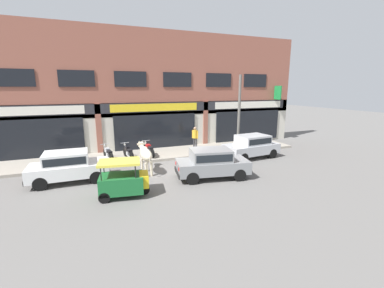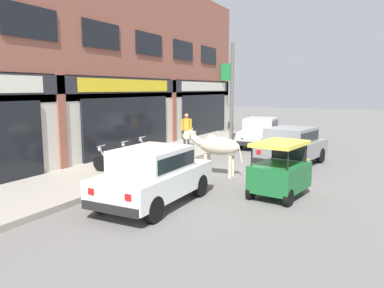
{
  "view_description": "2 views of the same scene",
  "coord_description": "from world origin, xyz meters",
  "px_view_note": "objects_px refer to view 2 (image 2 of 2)",
  "views": [
    {
      "loc": [
        -4.27,
        -12.42,
        4.37
      ],
      "look_at": [
        1.04,
        1.0,
        1.21
      ],
      "focal_mm": 24.0,
      "sensor_mm": 36.0,
      "label": 1
    },
    {
      "loc": [
        -13.15,
        -4.59,
        2.91
      ],
      "look_at": [
        -2.34,
        1.0,
        1.11
      ],
      "focal_mm": 35.0,
      "sensor_mm": 36.0,
      "label": 2
    }
  ],
  "objects_px": {
    "auto_rickshaw": "(281,173)",
    "utility_pole": "(232,93)",
    "pedestrian": "(186,127)",
    "motorcycle_0": "(118,161)",
    "car_2": "(292,144)",
    "motorcycle_1": "(140,156)",
    "car_1": "(260,131)",
    "car_0": "(154,173)",
    "cow": "(216,146)",
    "motorcycle_2": "(156,150)"
  },
  "relations": [
    {
      "from": "car_1",
      "to": "utility_pole",
      "type": "distance_m",
      "value": 2.43
    },
    {
      "from": "car_1",
      "to": "motorcycle_2",
      "type": "distance_m",
      "value": 6.53
    },
    {
      "from": "motorcycle_2",
      "to": "utility_pole",
      "type": "xyz_separation_m",
      "value": [
        6.04,
        -0.79,
        2.15
      ]
    },
    {
      "from": "cow",
      "to": "pedestrian",
      "type": "distance_m",
      "value": 5.31
    },
    {
      "from": "utility_pole",
      "to": "motorcycle_1",
      "type": "bearing_deg",
      "value": 175.33
    },
    {
      "from": "car_0",
      "to": "car_1",
      "type": "xyz_separation_m",
      "value": [
        10.54,
        0.47,
        0.0
      ]
    },
    {
      "from": "cow",
      "to": "motorcycle_2",
      "type": "relative_size",
      "value": 1.19
    },
    {
      "from": "car_2",
      "to": "pedestrian",
      "type": "xyz_separation_m",
      "value": [
        1.24,
        5.21,
        0.33
      ]
    },
    {
      "from": "auto_rickshaw",
      "to": "motorcycle_2",
      "type": "height_order",
      "value": "auto_rickshaw"
    },
    {
      "from": "motorcycle_0",
      "to": "motorcycle_2",
      "type": "xyz_separation_m",
      "value": [
        2.48,
        0.11,
        0.0
      ]
    },
    {
      "from": "car_2",
      "to": "pedestrian",
      "type": "relative_size",
      "value": 2.37
    },
    {
      "from": "motorcycle_0",
      "to": "pedestrian",
      "type": "height_order",
      "value": "pedestrian"
    },
    {
      "from": "motorcycle_0",
      "to": "car_1",
      "type": "bearing_deg",
      "value": -14.47
    },
    {
      "from": "motorcycle_2",
      "to": "motorcycle_1",
      "type": "bearing_deg",
      "value": -172.01
    },
    {
      "from": "pedestrian",
      "to": "car_0",
      "type": "bearing_deg",
      "value": -157.48
    },
    {
      "from": "motorcycle_0",
      "to": "utility_pole",
      "type": "bearing_deg",
      "value": -4.52
    },
    {
      "from": "utility_pole",
      "to": "car_0",
      "type": "bearing_deg",
      "value": -169.14
    },
    {
      "from": "cow",
      "to": "car_1",
      "type": "relative_size",
      "value": 0.58
    },
    {
      "from": "car_2",
      "to": "utility_pole",
      "type": "distance_m",
      "value": 5.92
    },
    {
      "from": "car_2",
      "to": "motorcycle_0",
      "type": "relative_size",
      "value": 2.12
    },
    {
      "from": "car_1",
      "to": "motorcycle_2",
      "type": "bearing_deg",
      "value": 159.12
    },
    {
      "from": "car_0",
      "to": "car_1",
      "type": "height_order",
      "value": "same"
    },
    {
      "from": "cow",
      "to": "utility_pole",
      "type": "xyz_separation_m",
      "value": [
        6.83,
        2.14,
        1.69
      ]
    },
    {
      "from": "car_0",
      "to": "motorcycle_0",
      "type": "distance_m",
      "value": 3.33
    },
    {
      "from": "car_1",
      "to": "utility_pole",
      "type": "xyz_separation_m",
      "value": [
        -0.06,
        1.54,
        1.88
      ]
    },
    {
      "from": "motorcycle_0",
      "to": "motorcycle_2",
      "type": "relative_size",
      "value": 0.99
    },
    {
      "from": "pedestrian",
      "to": "motorcycle_1",
      "type": "bearing_deg",
      "value": -172.51
    },
    {
      "from": "cow",
      "to": "car_1",
      "type": "height_order",
      "value": "cow"
    },
    {
      "from": "auto_rickshaw",
      "to": "utility_pole",
      "type": "height_order",
      "value": "utility_pole"
    },
    {
      "from": "car_1",
      "to": "motorcycle_1",
      "type": "xyz_separation_m",
      "value": [
        -7.42,
        2.14,
        -0.27
      ]
    },
    {
      "from": "utility_pole",
      "to": "pedestrian",
      "type": "bearing_deg",
      "value": 155.84
    },
    {
      "from": "car_1",
      "to": "motorcycle_2",
      "type": "height_order",
      "value": "car_1"
    },
    {
      "from": "car_0",
      "to": "motorcycle_2",
      "type": "bearing_deg",
      "value": 32.21
    },
    {
      "from": "motorcycle_1",
      "to": "utility_pole",
      "type": "height_order",
      "value": "utility_pole"
    },
    {
      "from": "car_0",
      "to": "motorcycle_2",
      "type": "distance_m",
      "value": 5.25
    },
    {
      "from": "car_0",
      "to": "auto_rickshaw",
      "type": "xyz_separation_m",
      "value": [
        2.2,
        -2.67,
        -0.15
      ]
    },
    {
      "from": "car_0",
      "to": "car_1",
      "type": "relative_size",
      "value": 0.97
    },
    {
      "from": "motorcycle_0",
      "to": "car_0",
      "type": "bearing_deg",
      "value": -126.11
    },
    {
      "from": "auto_rickshaw",
      "to": "pedestrian",
      "type": "bearing_deg",
      "value": 46.62
    },
    {
      "from": "car_2",
      "to": "motorcycle_1",
      "type": "relative_size",
      "value": 2.11
    },
    {
      "from": "car_2",
      "to": "motorcycle_1",
      "type": "height_order",
      "value": "car_2"
    },
    {
      "from": "motorcycle_1",
      "to": "pedestrian",
      "type": "distance_m",
      "value": 4.73
    },
    {
      "from": "motorcycle_0",
      "to": "motorcycle_1",
      "type": "xyz_separation_m",
      "value": [
        1.16,
        -0.07,
        0.0
      ]
    },
    {
      "from": "car_0",
      "to": "pedestrian",
      "type": "relative_size",
      "value": 2.26
    },
    {
      "from": "car_0",
      "to": "motorcycle_0",
      "type": "relative_size",
      "value": 2.02
    },
    {
      "from": "cow",
      "to": "pedestrian",
      "type": "height_order",
      "value": "pedestrian"
    },
    {
      "from": "motorcycle_2",
      "to": "utility_pole",
      "type": "height_order",
      "value": "utility_pole"
    },
    {
      "from": "auto_rickshaw",
      "to": "motorcycle_2",
      "type": "distance_m",
      "value": 5.91
    },
    {
      "from": "cow",
      "to": "car_0",
      "type": "xyz_separation_m",
      "value": [
        -3.65,
        0.13,
        -0.19
      ]
    },
    {
      "from": "cow",
      "to": "car_0",
      "type": "distance_m",
      "value": 3.65
    }
  ]
}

